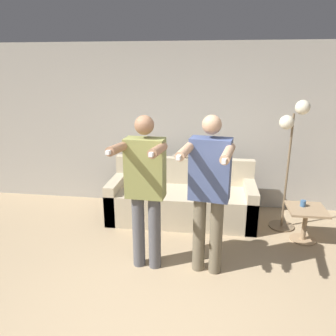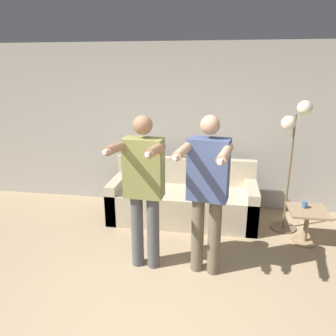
{
  "view_description": "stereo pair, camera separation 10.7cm",
  "coord_description": "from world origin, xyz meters",
  "px_view_note": "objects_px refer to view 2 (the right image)",
  "views": [
    {
      "loc": [
        0.44,
        -2.22,
        2.23
      ],
      "look_at": [
        -0.09,
        1.68,
        1.01
      ],
      "focal_mm": 35.0,
      "sensor_mm": 36.0,
      "label": 1
    },
    {
      "loc": [
        0.55,
        -2.2,
        2.23
      ],
      "look_at": [
        -0.09,
        1.68,
        1.01
      ],
      "focal_mm": 35.0,
      "sensor_mm": 36.0,
      "label": 2
    }
  ],
  "objects_px": {
    "person_right": "(207,187)",
    "couch": "(183,201)",
    "floor_lamp": "(294,138)",
    "cat": "(193,153)",
    "side_table": "(307,219)",
    "person_left": "(144,184)",
    "cup": "(305,205)"
  },
  "relations": [
    {
      "from": "person_right",
      "to": "floor_lamp",
      "type": "xyz_separation_m",
      "value": [
        1.07,
        1.23,
        0.31
      ]
    },
    {
      "from": "person_left",
      "to": "cat",
      "type": "relative_size",
      "value": 3.64
    },
    {
      "from": "person_left",
      "to": "cat",
      "type": "bearing_deg",
      "value": 79.86
    },
    {
      "from": "person_left",
      "to": "cup",
      "type": "relative_size",
      "value": 21.27
    },
    {
      "from": "floor_lamp",
      "to": "side_table",
      "type": "height_order",
      "value": "floor_lamp"
    },
    {
      "from": "floor_lamp",
      "to": "cup",
      "type": "height_order",
      "value": "floor_lamp"
    },
    {
      "from": "floor_lamp",
      "to": "couch",
      "type": "bearing_deg",
      "value": 177.01
    },
    {
      "from": "person_right",
      "to": "cat",
      "type": "bearing_deg",
      "value": 109.42
    },
    {
      "from": "couch",
      "to": "person_right",
      "type": "xyz_separation_m",
      "value": [
        0.41,
        -1.31,
        0.73
      ]
    },
    {
      "from": "person_left",
      "to": "person_right",
      "type": "distance_m",
      "value": 0.69
    },
    {
      "from": "couch",
      "to": "person_right",
      "type": "relative_size",
      "value": 1.21
    },
    {
      "from": "floor_lamp",
      "to": "cup",
      "type": "distance_m",
      "value": 0.89
    },
    {
      "from": "person_right",
      "to": "cup",
      "type": "relative_size",
      "value": 21.48
    },
    {
      "from": "cat",
      "to": "side_table",
      "type": "xyz_separation_m",
      "value": [
        1.58,
        -0.75,
        -0.62
      ]
    },
    {
      "from": "couch",
      "to": "side_table",
      "type": "xyz_separation_m",
      "value": [
        1.68,
        -0.43,
        0.04
      ]
    },
    {
      "from": "person_right",
      "to": "floor_lamp",
      "type": "relative_size",
      "value": 0.98
    },
    {
      "from": "couch",
      "to": "person_right",
      "type": "height_order",
      "value": "person_right"
    },
    {
      "from": "floor_lamp",
      "to": "cup",
      "type": "xyz_separation_m",
      "value": [
        0.17,
        -0.3,
        -0.83
      ]
    },
    {
      "from": "cat",
      "to": "couch",
      "type": "bearing_deg",
      "value": -108.57
    },
    {
      "from": "cup",
      "to": "person_right",
      "type": "bearing_deg",
      "value": -142.81
    },
    {
      "from": "person_left",
      "to": "floor_lamp",
      "type": "relative_size",
      "value": 0.97
    },
    {
      "from": "person_right",
      "to": "couch",
      "type": "bearing_deg",
      "value": 116.13
    },
    {
      "from": "couch",
      "to": "floor_lamp",
      "type": "xyz_separation_m",
      "value": [
        1.48,
        -0.08,
        1.04
      ]
    },
    {
      "from": "side_table",
      "to": "cup",
      "type": "distance_m",
      "value": 0.18
    },
    {
      "from": "person_left",
      "to": "person_right",
      "type": "relative_size",
      "value": 0.99
    },
    {
      "from": "cat",
      "to": "cup",
      "type": "distance_m",
      "value": 1.74
    },
    {
      "from": "couch",
      "to": "floor_lamp",
      "type": "bearing_deg",
      "value": -2.99
    },
    {
      "from": "floor_lamp",
      "to": "person_left",
      "type": "bearing_deg",
      "value": -144.89
    },
    {
      "from": "person_right",
      "to": "cup",
      "type": "bearing_deg",
      "value": 46.08
    },
    {
      "from": "couch",
      "to": "cup",
      "type": "bearing_deg",
      "value": -12.8
    },
    {
      "from": "person_right",
      "to": "side_table",
      "type": "height_order",
      "value": "person_right"
    },
    {
      "from": "person_left",
      "to": "floor_lamp",
      "type": "bearing_deg",
      "value": 38.31
    }
  ]
}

